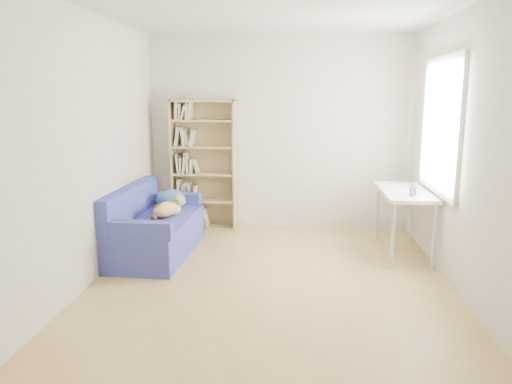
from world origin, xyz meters
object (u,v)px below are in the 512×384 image
Objects in this scene: sofa at (155,228)px; bookshelf at (204,170)px; desk at (404,197)px; pen_cup at (413,191)px.

bookshelf is (0.38, 1.13, 0.50)m from sofa.
bookshelf reaches higher than sofa.
desk is 7.84× the size of pen_cup.
sofa is 1.41× the size of desk.
bookshelf is 2.65m from desk.
pen_cup reaches higher than sofa.
sofa is at bearing 177.82° from pen_cup.
bookshelf is at bearing 153.47° from pen_cup.
pen_cup is at bearing -87.66° from desk.
sofa is 0.92× the size of bookshelf.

